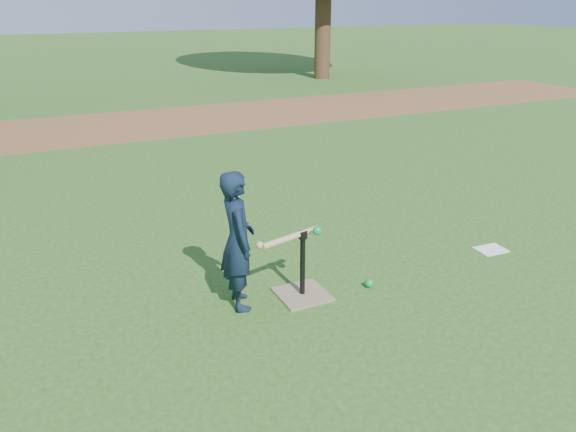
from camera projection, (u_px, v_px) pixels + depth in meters
name	position (u px, v px, depth m)	size (l,w,h in m)	color
ground	(314.00, 275.00, 5.33)	(80.00, 80.00, 0.00)	#285116
dirt_strip	(148.00, 123.00, 11.66)	(24.00, 3.00, 0.01)	brown
child	(238.00, 241.00, 4.61)	(0.44, 0.29, 1.20)	black
wiffle_ball_ground	(369.00, 283.00, 5.10)	(0.08, 0.08, 0.08)	#0D913E
clipboard	(491.00, 250.00, 5.85)	(0.30, 0.23, 0.01)	white
batting_tee	(302.00, 284.00, 4.93)	(0.44, 0.44, 0.61)	#857354
swing_action	(293.00, 237.00, 4.68)	(0.63, 0.21, 0.12)	tan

